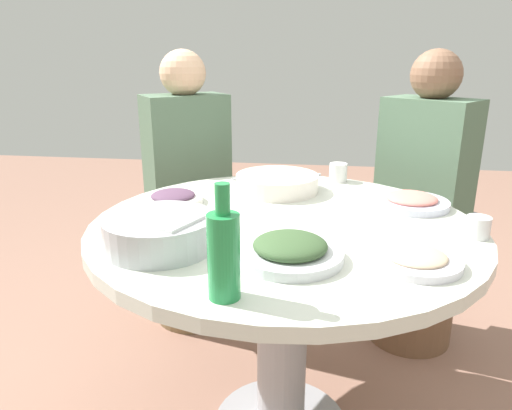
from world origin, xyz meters
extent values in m
cylinder|color=#99999E|center=(0.00, 0.00, 0.37)|extent=(0.16, 0.16, 0.68)
cylinder|color=silver|center=(0.00, 0.00, 0.72)|extent=(1.10, 1.10, 0.04)
cylinder|color=#B2B5BA|center=(0.23, -0.29, 0.78)|extent=(0.28, 0.28, 0.08)
ellipsoid|color=white|center=(0.23, -0.29, 0.78)|extent=(0.23, 0.23, 0.09)
cube|color=white|center=(0.26, -0.22, 0.82)|extent=(0.16, 0.11, 0.01)
cylinder|color=white|center=(-0.31, -0.05, 0.77)|extent=(0.29, 0.29, 0.06)
cylinder|color=#351309|center=(-0.31, -0.05, 0.77)|extent=(0.25, 0.25, 0.04)
cylinder|color=silver|center=(-0.31, -0.05, 0.79)|extent=(0.12, 0.30, 0.01)
cylinder|color=silver|center=(0.26, 0.03, 0.75)|extent=(0.25, 0.25, 0.02)
ellipsoid|color=#38542F|center=(0.26, 0.03, 0.78)|extent=(0.17, 0.17, 0.05)
cylinder|color=silver|center=(-0.20, 0.38, 0.75)|extent=(0.23, 0.23, 0.02)
ellipsoid|color=#E27E71|center=(-0.20, 0.38, 0.77)|extent=(0.16, 0.16, 0.03)
cylinder|color=silver|center=(0.25, 0.32, 0.75)|extent=(0.21, 0.21, 0.02)
ellipsoid|color=tan|center=(0.25, 0.32, 0.76)|extent=(0.14, 0.14, 0.03)
cylinder|color=white|center=(-0.13, -0.37, 0.75)|extent=(0.19, 0.19, 0.02)
ellipsoid|color=#593C55|center=(-0.13, -0.37, 0.77)|extent=(0.14, 0.14, 0.03)
cylinder|color=#248947|center=(0.46, -0.08, 0.83)|extent=(0.06, 0.06, 0.17)
cylinder|color=#248947|center=(0.46, -0.08, 0.94)|extent=(0.03, 0.03, 0.06)
cylinder|color=white|center=(-0.48, 0.16, 0.77)|extent=(0.07, 0.07, 0.07)
cylinder|color=white|center=(0.05, 0.51, 0.77)|extent=(0.06, 0.06, 0.06)
cylinder|color=brown|center=(-0.67, -0.48, 0.23)|extent=(0.34, 0.34, 0.46)
cube|color=#2D333D|center=(-0.67, -0.48, 0.52)|extent=(0.46, 0.46, 0.12)
cube|color=#506B54|center=(-0.67, -0.48, 0.81)|extent=(0.36, 0.39, 0.46)
sphere|color=#E4B590|center=(-0.67, -0.48, 1.12)|extent=(0.19, 0.19, 0.19)
cylinder|color=brown|center=(-0.63, 0.51, 0.23)|extent=(0.35, 0.35, 0.46)
cube|color=#2D333D|center=(-0.63, 0.51, 0.52)|extent=(0.47, 0.46, 0.12)
cube|color=#516F56|center=(-0.63, 0.51, 0.81)|extent=(0.37, 0.39, 0.46)
sphere|color=brown|center=(-0.63, 0.51, 1.12)|extent=(0.19, 0.19, 0.19)
camera|label=1|loc=(1.27, 0.10, 1.20)|focal=33.04mm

